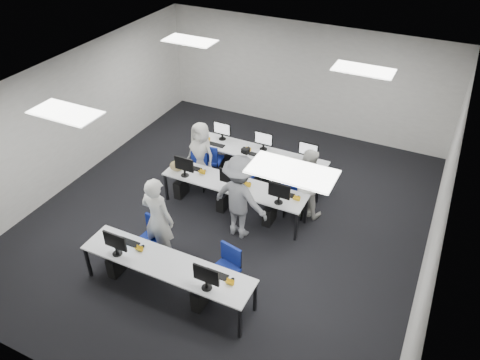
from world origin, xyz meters
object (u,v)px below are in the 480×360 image
at_px(desk_front, 167,265).
at_px(chair_4, 295,202).
at_px(student_1, 306,183).
at_px(photographer, 240,197).
at_px(chair_5, 212,167).
at_px(chair_7, 291,190).
at_px(chair_6, 245,180).
at_px(student_0, 158,219).
at_px(chair_1, 225,278).
at_px(student_2, 201,153).
at_px(chair_2, 198,177).
at_px(chair_3, 238,186).
at_px(chair_0, 151,248).
at_px(student_3, 306,183).
at_px(desk_mid, 234,186).

xyz_separation_m(desk_front, chair_4, (1.22, 3.13, -0.40)).
bearing_deg(student_1, photographer, 48.43).
distance_m(chair_5, photographer, 2.25).
distance_m(chair_4, chair_5, 2.32).
bearing_deg(chair_7, chair_4, -72.24).
distance_m(chair_6, student_0, 2.78).
relative_size(chair_7, student_0, 0.50).
xyz_separation_m(chair_1, student_2, (-2.07, 2.83, 0.48)).
xyz_separation_m(student_0, photographer, (1.09, 1.26, 0.01)).
xyz_separation_m(chair_2, chair_7, (2.16, 0.42, 0.02)).
bearing_deg(chair_1, chair_3, 123.41).
relative_size(chair_3, chair_7, 1.01).
bearing_deg(desk_front, student_2, 109.95).
bearing_deg(student_1, chair_0, 47.42).
xyz_separation_m(chair_4, photographer, (-0.78, -1.13, 0.65)).
xyz_separation_m(chair_7, student_1, (0.42, -0.27, 0.51)).
bearing_deg(student_3, chair_2, 170.96).
bearing_deg(chair_3, chair_2, -173.99).
bearing_deg(chair_5, student_3, -16.09).
distance_m(chair_0, chair_7, 3.41).
bearing_deg(chair_7, student_3, -45.65).
bearing_deg(photographer, student_0, 57.30).
distance_m(desk_front, desk_mid, 2.60).
distance_m(chair_5, chair_7, 2.05).
relative_size(chair_1, student_0, 0.51).
relative_size(chair_1, chair_6, 0.98).
distance_m(student_2, student_3, 2.60).
bearing_deg(desk_front, desk_mid, 90.00).
bearing_deg(desk_front, photographer, 77.59).
relative_size(desk_front, student_0, 1.75).
height_order(chair_5, chair_6, chair_5).
xyz_separation_m(student_2, photographer, (1.65, -1.33, 0.16)).
bearing_deg(chair_7, student_2, 169.36).
bearing_deg(student_0, chair_1, 174.07).
bearing_deg(chair_6, student_0, -97.27).
relative_size(chair_4, chair_7, 0.96).
distance_m(chair_4, chair_6, 1.34).
distance_m(desk_mid, student_3, 1.54).
bearing_deg(photographer, chair_4, -116.13).
bearing_deg(student_2, chair_0, -67.84).
relative_size(chair_6, photographer, 0.51).
xyz_separation_m(chair_6, chair_7, (1.08, 0.10, -0.01)).
distance_m(chair_7, photographer, 1.71).
bearing_deg(student_0, photographer, -127.66).
relative_size(chair_2, chair_4, 0.96).
bearing_deg(student_0, desk_front, 134.48).
distance_m(chair_6, student_1, 1.60).
bearing_deg(chair_7, chair_5, 163.49).
relative_size(student_0, photographer, 0.99).
xyz_separation_m(chair_1, student_1, (0.54, 2.73, 0.51)).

